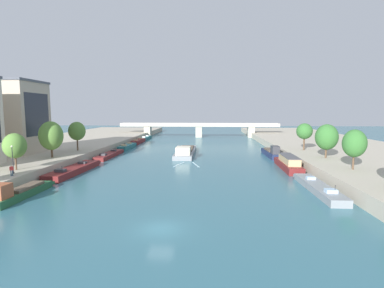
% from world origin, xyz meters
% --- Properties ---
extents(ground_plane, '(400.00, 400.00, 0.00)m').
position_xyz_m(ground_plane, '(0.00, 0.00, 0.00)').
color(ground_plane, '#336675').
extents(quay_left, '(36.00, 170.00, 2.06)m').
position_xyz_m(quay_left, '(-40.91, 55.00, 1.03)').
color(quay_left, '#B2A893').
rests_on(quay_left, ground).
extents(quay_right, '(36.00, 170.00, 2.06)m').
position_xyz_m(quay_right, '(40.91, 55.00, 1.03)').
color(quay_right, '#B2A893').
rests_on(quay_right, ground).
extents(barge_midriver, '(4.63, 23.20, 2.89)m').
position_xyz_m(barge_midriver, '(-1.63, 48.91, 0.86)').
color(barge_midriver, gray).
rests_on(barge_midriver, ground).
extents(wake_behind_barge, '(5.60, 5.87, 0.03)m').
position_xyz_m(wake_behind_barge, '(0.00, 34.46, 0.01)').
color(wake_behind_barge, '#A5D1DB').
rests_on(wake_behind_barge, ground).
extents(moored_boat_left_downstream, '(2.43, 11.79, 2.72)m').
position_xyz_m(moored_boat_left_downstream, '(-20.44, 8.91, 0.81)').
color(moored_boat_left_downstream, '#235633').
rests_on(moored_boat_left_downstream, ground).
extents(moored_boat_left_second, '(3.81, 16.83, 2.26)m').
position_xyz_m(moored_boat_left_second, '(-20.57, 24.74, 0.60)').
color(moored_boat_left_second, maroon).
rests_on(moored_boat_left_second, ground).
extents(moored_boat_left_upstream, '(2.71, 16.10, 2.07)m').
position_xyz_m(moored_boat_left_upstream, '(-20.63, 44.10, 0.51)').
color(moored_boat_left_upstream, maroon).
rests_on(moored_boat_left_upstream, ground).
extents(moored_boat_left_lone, '(2.52, 13.01, 2.36)m').
position_xyz_m(moored_boat_left_lone, '(-20.57, 59.86, 0.66)').
color(moored_boat_left_lone, '#23666B').
rests_on(moored_boat_left_lone, ground).
extents(moored_boat_left_near, '(2.34, 13.39, 2.35)m').
position_xyz_m(moored_boat_left_near, '(-21.04, 75.66, 0.65)').
color(moored_boat_left_near, maroon).
rests_on(moored_boat_left_near, ground).
extents(moored_boat_left_midway, '(2.42, 12.04, 2.22)m').
position_xyz_m(moored_boat_left_midway, '(-21.18, 88.95, 0.59)').
color(moored_boat_left_midway, '#23666B').
rests_on(moored_boat_left_midway, ground).
extents(moored_boat_right_near, '(2.65, 15.93, 2.09)m').
position_xyz_m(moored_boat_right_near, '(20.53, 14.90, 0.52)').
color(moored_boat_right_near, gray).
rests_on(moored_boat_right_near, ground).
extents(moored_boat_right_midway, '(3.24, 14.58, 2.79)m').
position_xyz_m(moored_boat_right_midway, '(20.52, 30.89, 1.17)').
color(moored_boat_right_midway, maroon).
rests_on(moored_boat_right_midway, ground).
extents(moored_boat_right_lone, '(2.49, 14.26, 3.20)m').
position_xyz_m(moored_boat_right_lone, '(20.48, 46.86, 0.98)').
color(moored_boat_right_lone, '#1E284C').
rests_on(moored_boat_right_lone, ground).
extents(tree_left_third, '(3.54, 3.54, 5.97)m').
position_xyz_m(tree_left_third, '(-26.50, 17.12, 5.99)').
color(tree_left_third, brown).
rests_on(tree_left_third, quay_left).
extents(tree_left_far, '(4.72, 4.72, 7.41)m').
position_xyz_m(tree_left_far, '(-27.55, 29.71, 6.53)').
color(tree_left_far, brown).
rests_on(tree_left_far, quay_left).
extents(tree_left_by_lamp, '(3.99, 3.99, 6.92)m').
position_xyz_m(tree_left_by_lamp, '(-27.19, 40.52, 6.73)').
color(tree_left_by_lamp, brown).
rests_on(tree_left_by_lamp, quay_left).
extents(tree_right_past_mid, '(3.68, 3.68, 6.54)m').
position_xyz_m(tree_right_past_mid, '(28.13, 20.73, 6.35)').
color(tree_right_past_mid, brown).
rests_on(tree_right_past_mid, quay_right).
extents(tree_right_midway, '(4.42, 4.42, 6.85)m').
position_xyz_m(tree_right_midway, '(28.36, 32.47, 6.32)').
color(tree_right_midway, brown).
rests_on(tree_right_midway, quay_right).
extents(tree_right_far, '(3.80, 3.80, 6.52)m').
position_xyz_m(tree_right_far, '(27.77, 44.40, 6.64)').
color(tree_right_far, brown).
rests_on(tree_right_far, quay_right).
extents(lamppost_left_bank, '(0.28, 0.28, 4.31)m').
position_xyz_m(lamppost_left_bank, '(-25.11, 14.49, 4.44)').
color(lamppost_left_bank, black).
rests_on(lamppost_left_bank, quay_left).
extents(building_left_far_end, '(12.53, 11.40, 16.32)m').
position_xyz_m(building_left_far_end, '(-39.98, 35.85, 10.24)').
color(building_left_far_end, '#B2A38E').
rests_on(building_left_far_end, quay_left).
extents(bridge_far, '(69.81, 4.40, 6.24)m').
position_xyz_m(bridge_far, '(0.00, 100.61, 4.07)').
color(bridge_far, '#ADA899').
rests_on(bridge_far, ground).
extents(person_on_quay, '(0.41, 0.39, 1.62)m').
position_xyz_m(person_on_quay, '(-24.20, 12.83, 2.99)').
color(person_on_quay, navy).
rests_on(person_on_quay, quay_left).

